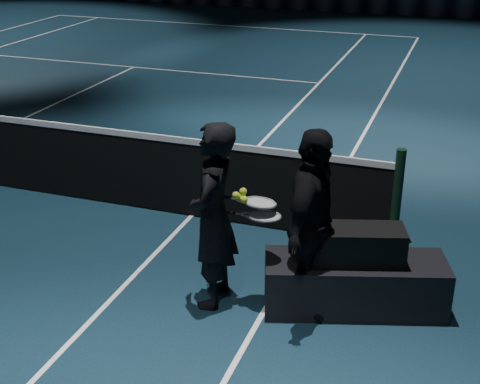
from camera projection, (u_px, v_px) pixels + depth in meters
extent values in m
cylinder|color=black|center=(397.00, 200.00, 6.81)|extent=(0.10, 0.10, 1.10)
cube|color=black|center=(355.00, 284.00, 5.91)|extent=(1.67, 0.98, 0.48)
cube|color=black|center=(358.00, 245.00, 5.75)|extent=(0.86, 0.56, 0.32)
cube|color=white|center=(354.00, 254.00, 5.60)|extent=(0.35, 0.12, 0.11)
imported|color=black|center=(213.00, 216.00, 5.78)|extent=(0.46, 0.65, 1.70)
imported|color=black|center=(311.00, 225.00, 5.61)|extent=(0.45, 1.01, 1.70)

